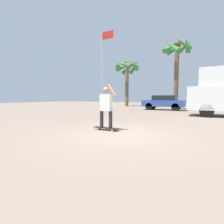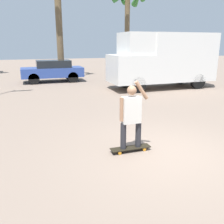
# 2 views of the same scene
# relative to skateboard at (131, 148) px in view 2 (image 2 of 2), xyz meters

# --- Properties ---
(ground_plane) EXTENTS (80.00, 80.00, 0.00)m
(ground_plane) POSITION_rel_skateboard_xyz_m (0.81, -0.35, -0.08)
(ground_plane) COLOR gray
(skateboard) EXTENTS (1.02, 0.26, 0.10)m
(skateboard) POSITION_rel_skateboard_xyz_m (0.00, 0.00, 0.00)
(skateboard) COLOR black
(skateboard) RESTS_ON ground_plane
(person_skateboarder) EXTENTS (0.73, 0.23, 1.66)m
(person_skateboarder) POSITION_rel_skateboard_xyz_m (-0.00, 0.00, 0.90)
(person_skateboarder) COLOR #28282D
(person_skateboarder) RESTS_ON skateboard
(camper_van) EXTENTS (6.24, 2.15, 3.17)m
(camper_van) POSITION_rel_skateboard_xyz_m (5.44, 7.83, 1.65)
(camper_van) COLOR black
(camper_van) RESTS_ON ground_plane
(parked_car_blue) EXTENTS (4.12, 1.71, 1.48)m
(parked_car_blue) POSITION_rel_skateboard_xyz_m (-0.53, 12.44, 0.71)
(parked_car_blue) COLOR black
(parked_car_blue) RESTS_ON ground_plane
(palm_tree_near_van) EXTENTS (3.47, 3.50, 7.74)m
(palm_tree_near_van) POSITION_rel_skateboard_xyz_m (7.13, 17.70, 6.18)
(palm_tree_near_van) COLOR brown
(palm_tree_near_van) RESTS_ON ground_plane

